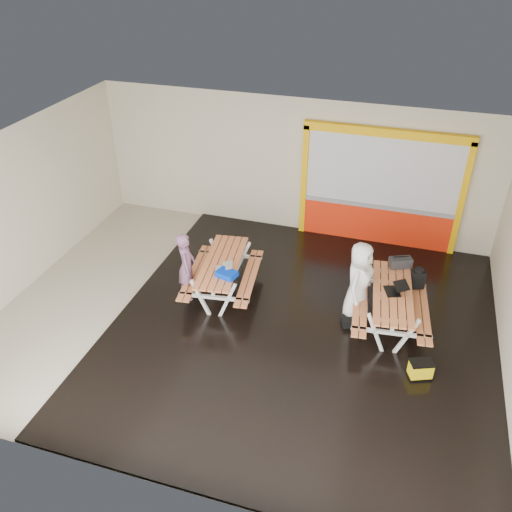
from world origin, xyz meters
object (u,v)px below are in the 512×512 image
(blue_pouch, at_px, (227,274))
(backpack, at_px, (418,278))
(picnic_table_right, at_px, (391,300))
(dark_case, at_px, (352,321))
(laptop_left, at_px, (223,268))
(picnic_table_left, at_px, (222,269))
(laptop_right, at_px, (395,289))
(person_left, at_px, (187,266))
(toolbox, at_px, (400,262))
(person_right, at_px, (359,281))
(fluke_bag, at_px, (420,370))

(blue_pouch, relative_size, backpack, 0.86)
(picnic_table_right, distance_m, dark_case, 0.90)
(blue_pouch, distance_m, dark_case, 2.72)
(dark_case, bearing_deg, laptop_left, -178.72)
(picnic_table_left, relative_size, laptop_right, 4.44)
(person_left, height_order, laptop_right, person_left)
(person_left, xyz_separation_m, toolbox, (4.25, 1.34, 0.07))
(person_right, xyz_separation_m, backpack, (1.13, 0.63, -0.11))
(laptop_right, bearing_deg, toolbox, 89.00)
(laptop_left, distance_m, fluke_bag, 4.30)
(fluke_bag, bearing_deg, laptop_left, 165.53)
(picnic_table_left, xyz_separation_m, blue_pouch, (0.29, -0.50, 0.26))
(blue_pouch, xyz_separation_m, toolbox, (3.34, 1.40, 0.05))
(person_right, bearing_deg, picnic_table_right, -87.33)
(picnic_table_right, distance_m, blue_pouch, 3.32)
(person_right, xyz_separation_m, dark_case, (-0.01, -0.31, -0.78))
(laptop_left, bearing_deg, picnic_table_left, 114.34)
(picnic_table_left, height_order, person_right, person_right)
(picnic_table_right, bearing_deg, person_right, 171.56)
(person_left, height_order, dark_case, person_left)
(person_left, bearing_deg, picnic_table_left, -73.69)
(backpack, relative_size, dark_case, 1.14)
(person_left, xyz_separation_m, dark_case, (3.50, 0.19, -0.76))
(laptop_right, height_order, fluke_bag, laptop_right)
(person_left, xyz_separation_m, laptop_left, (0.76, 0.13, 0.01))
(laptop_right, distance_m, dark_case, 1.10)
(person_left, bearing_deg, person_right, -101.51)
(person_right, distance_m, toolbox, 1.12)
(person_right, xyz_separation_m, laptop_right, (0.72, -0.09, 0.02))
(picnic_table_left, xyz_separation_m, backpack, (4.02, 0.68, 0.14))
(dark_case, relative_size, fluke_bag, 0.85)
(person_left, xyz_separation_m, backpack, (4.63, 1.13, -0.10))
(picnic_table_right, distance_m, laptop_left, 3.45)
(laptop_left, bearing_deg, blue_pouch, -52.16)
(picnic_table_left, distance_m, fluke_bag, 4.50)
(picnic_table_right, relative_size, person_left, 1.52)
(picnic_table_right, relative_size, fluke_bag, 4.81)
(person_right, xyz_separation_m, fluke_bag, (1.37, -1.43, -0.68))
(laptop_right, relative_size, fluke_bag, 1.09)
(person_left, height_order, laptop_left, person_left)
(picnic_table_right, xyz_separation_m, laptop_right, (0.04, 0.01, 0.26))
(person_left, xyz_separation_m, person_right, (3.51, 0.50, 0.01))
(person_left, xyz_separation_m, laptop_right, (4.23, 0.42, 0.03))
(person_right, relative_size, fluke_bag, 3.54)
(person_left, relative_size, laptop_left, 3.46)
(fluke_bag, bearing_deg, picnic_table_right, 117.32)
(person_right, relative_size, laptop_left, 3.86)
(toolbox, xyz_separation_m, backpack, (0.39, -0.21, -0.17))
(toolbox, bearing_deg, blue_pouch, -157.25)
(person_left, bearing_deg, blue_pouch, -113.13)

